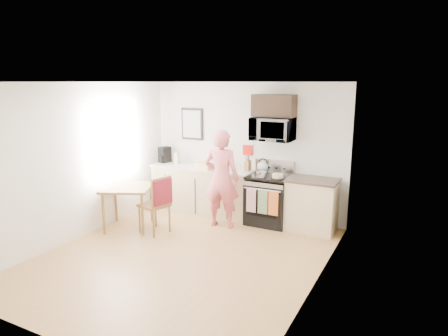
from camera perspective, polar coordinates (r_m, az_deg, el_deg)
The scene contains 28 objects.
floor at distance 6.24m, azimuth -5.93°, elevation -12.49°, with size 4.60×4.60×0.00m, color #AC7E42.
back_wall at distance 7.80m, azimuth 3.10°, elevation 2.61°, with size 4.00×0.04×2.60m, color white.
front_wall at distance 4.17m, azimuth -23.95°, elevation -7.05°, with size 4.00×0.04×2.60m, color white.
left_wall at distance 7.10m, azimuth -19.84°, elevation 0.93°, with size 0.04×4.60×2.60m, color white.
right_wall at distance 5.03m, azimuth 13.22°, elevation -3.10°, with size 0.04×4.60×2.60m, color white.
ceiling at distance 5.67m, azimuth -6.52°, elevation 12.13°, with size 4.00×4.60×0.04m, color silver.
window at distance 7.59m, azimuth -15.39°, elevation 3.83°, with size 0.06×1.40×1.50m.
cabinet_left at distance 8.08m, azimuth -3.04°, elevation -3.23°, with size 2.10×0.60×0.90m, color tan.
countertop_left at distance 7.97m, azimuth -3.07°, elevation 0.03°, with size 2.14×0.64×0.04m, color beige.
cabinet_right at distance 7.26m, azimuth 12.42°, elevation -5.30°, with size 0.84×0.60×0.90m, color tan.
countertop_right at distance 7.14m, azimuth 12.59°, elevation -1.70°, with size 0.88×0.64×0.04m, color black.
range at distance 7.47m, azimuth 6.42°, elevation -4.69°, with size 0.76×0.70×1.16m.
microwave at distance 7.30m, azimuth 6.96°, elevation 5.52°, with size 0.76×0.51×0.42m, color #ABABB0.
upper_cabinet at distance 7.31m, azimuth 7.17°, elevation 8.82°, with size 0.76×0.35×0.40m, color black.
wall_art at distance 8.28m, azimuth -4.58°, elevation 6.28°, with size 0.50×0.04×0.65m.
wall_trivet at distance 7.77m, azimuth 3.39°, elevation 2.56°, with size 0.20×0.02×0.20m, color red.
person at distance 7.17m, azimuth -0.36°, elevation -1.54°, with size 0.65×0.43×1.79m, color #BC333C.
dining_table at distance 7.35m, azimuth -13.61°, elevation -3.24°, with size 0.95×0.95×0.78m.
chair at distance 6.93m, azimuth -9.22°, elevation -4.20°, with size 0.56×0.51×1.02m.
knife_block at distance 7.59m, azimuth 3.42°, elevation 0.34°, with size 0.09×0.13×0.20m, color brown.
utensil_crock at distance 7.93m, azimuth -0.61°, elevation 1.31°, with size 0.13×0.13×0.40m.
fruit_bowl at distance 7.99m, azimuth -3.12°, elevation 0.48°, with size 0.20×0.20×0.09m.
milk_carton at distance 8.31m, azimuth -6.78°, elevation 1.41°, with size 0.09×0.09×0.23m, color tan.
coffee_maker at distance 8.48m, azimuth -8.51°, elevation 1.84°, with size 0.23×0.29×0.32m.
bread_bag at distance 7.77m, azimuth -2.91°, elevation 0.33°, with size 0.34×0.16×0.12m, color tan.
cake at distance 7.13m, azimuth 7.68°, elevation -1.17°, with size 0.25×0.25×0.08m.
kettle at distance 7.58m, azimuth 5.57°, elevation 0.26°, with size 0.21×0.21×0.26m.
pot at distance 7.21m, azimuth 5.37°, elevation -0.89°, with size 0.19×0.32×0.10m.
Camera 1 is at (3.14, -4.73, 2.60)m, focal length 32.00 mm.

